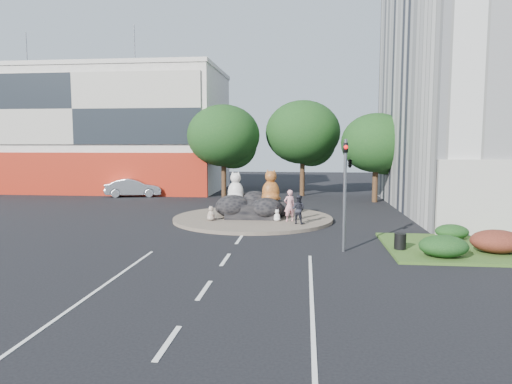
# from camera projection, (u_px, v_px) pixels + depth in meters

# --- Properties ---
(ground) EXTENTS (120.00, 120.00, 0.00)m
(ground) POSITION_uv_depth(u_px,v_px,m) (225.00, 260.00, 18.92)
(ground) COLOR black
(ground) RESTS_ON ground
(roundabout_island) EXTENTS (10.00, 10.00, 0.20)m
(roundabout_island) POSITION_uv_depth(u_px,v_px,m) (253.00, 218.00, 28.80)
(roundabout_island) COLOR brown
(roundabout_island) RESTS_ON ground
(rock_plinth) EXTENTS (3.20, 2.60, 0.90)m
(rock_plinth) POSITION_uv_depth(u_px,v_px,m) (253.00, 210.00, 28.74)
(rock_plinth) COLOR black
(rock_plinth) RESTS_ON roundabout_island
(shophouse_block) EXTENTS (25.20, 12.30, 17.40)m
(shophouse_block) POSITION_uv_depth(u_px,v_px,m) (102.00, 131.00, 47.79)
(shophouse_block) COLOR silver
(shophouse_block) RESTS_ON ground
(grass_verge) EXTENTS (10.00, 6.00, 0.12)m
(grass_verge) POSITION_uv_depth(u_px,v_px,m) (499.00, 249.00, 20.60)
(grass_verge) COLOR #2F4D19
(grass_verge) RESTS_ON ground
(tree_left) EXTENTS (6.46, 6.46, 8.27)m
(tree_left) POSITION_uv_depth(u_px,v_px,m) (224.00, 139.00, 40.61)
(tree_left) COLOR #382314
(tree_left) RESTS_ON ground
(tree_mid) EXTENTS (6.84, 6.84, 8.76)m
(tree_mid) POSITION_uv_depth(u_px,v_px,m) (304.00, 135.00, 41.80)
(tree_mid) COLOR #382314
(tree_mid) RESTS_ON ground
(tree_right) EXTENTS (5.70, 5.70, 7.30)m
(tree_right) POSITION_uv_depth(u_px,v_px,m) (377.00, 146.00, 37.31)
(tree_right) COLOR #382314
(tree_right) RESTS_ON ground
(hedge_near_green) EXTENTS (2.00, 1.60, 0.90)m
(hedge_near_green) POSITION_uv_depth(u_px,v_px,m) (444.00, 246.00, 18.89)
(hedge_near_green) COLOR black
(hedge_near_green) RESTS_ON grass_verge
(hedge_red) EXTENTS (2.20, 1.76, 0.99)m
(hedge_red) POSITION_uv_depth(u_px,v_px,m) (497.00, 241.00, 19.61)
(hedge_red) COLOR #441912
(hedge_red) RESTS_ON grass_verge
(hedge_back_green) EXTENTS (1.60, 1.28, 0.72)m
(hedge_back_green) POSITION_uv_depth(u_px,v_px,m) (452.00, 232.00, 22.50)
(hedge_back_green) COLOR black
(hedge_back_green) RESTS_ON grass_verge
(traffic_light) EXTENTS (0.44, 1.24, 5.00)m
(traffic_light) POSITION_uv_depth(u_px,v_px,m) (347.00, 171.00, 19.97)
(traffic_light) COLOR #595B60
(traffic_light) RESTS_ON ground
(street_lamp) EXTENTS (2.34, 0.22, 8.06)m
(street_lamp) POSITION_uv_depth(u_px,v_px,m) (481.00, 148.00, 24.99)
(street_lamp) COLOR #595B60
(street_lamp) RESTS_ON ground
(cat_white) EXTENTS (1.44, 1.34, 1.97)m
(cat_white) POSITION_uv_depth(u_px,v_px,m) (236.00, 187.00, 28.95)
(cat_white) COLOR beige
(cat_white) RESTS_ON rock_plinth
(cat_tabby) EXTENTS (1.51, 1.39, 2.12)m
(cat_tabby) POSITION_uv_depth(u_px,v_px,m) (271.00, 186.00, 28.57)
(cat_tabby) COLOR #AD5124
(cat_tabby) RESTS_ON rock_plinth
(kitten_calico) EXTENTS (0.70, 0.68, 0.89)m
(kitten_calico) POSITION_uv_depth(u_px,v_px,m) (211.00, 213.00, 27.42)
(kitten_calico) COLOR beige
(kitten_calico) RESTS_ON roundabout_island
(kitten_white) EXTENTS (0.54, 0.51, 0.73)m
(kitten_white) POSITION_uv_depth(u_px,v_px,m) (277.00, 215.00, 27.21)
(kitten_white) COLOR silver
(kitten_white) RESTS_ON roundabout_island
(pedestrian_pink) EXTENTS (0.81, 0.69, 1.88)m
(pedestrian_pink) POSITION_uv_depth(u_px,v_px,m) (289.00, 206.00, 27.07)
(pedestrian_pink) COLOR pink
(pedestrian_pink) RESTS_ON roundabout_island
(pedestrian_dark) EXTENTS (1.00, 0.91, 1.68)m
(pedestrian_dark) POSITION_uv_depth(u_px,v_px,m) (298.00, 209.00, 26.23)
(pedestrian_dark) COLOR black
(pedestrian_dark) RESTS_ON roundabout_island
(parked_car) EXTENTS (5.27, 2.82, 1.65)m
(parked_car) POSITION_uv_depth(u_px,v_px,m) (134.00, 188.00, 41.51)
(parked_car) COLOR #ACAFB4
(parked_car) RESTS_ON ground
(litter_bin) EXTENTS (0.66, 0.66, 0.70)m
(litter_bin) POSITION_uv_depth(u_px,v_px,m) (400.00, 241.00, 20.29)
(litter_bin) COLOR black
(litter_bin) RESTS_ON grass_verge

